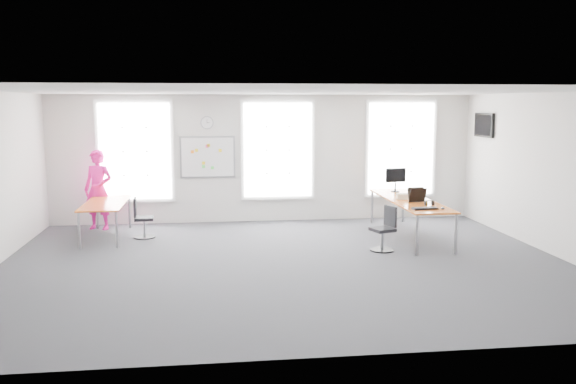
{
  "coord_description": "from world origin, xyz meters",
  "views": [
    {
      "loc": [
        -1.29,
        -10.33,
        2.8
      ],
      "look_at": [
        0.19,
        1.2,
        1.1
      ],
      "focal_mm": 38.0,
      "sensor_mm": 36.0,
      "label": 1
    }
  ],
  "objects": [
    {
      "name": "monitor",
      "position": [
        2.89,
        3.0,
        1.12
      ],
      "size": [
        0.49,
        0.2,
        0.54
      ],
      "rotation": [
        0.0,
        0.0,
        0.14
      ],
      "color": "black",
      "rests_on": "desk_right"
    },
    {
      "name": "ceiling",
      "position": [
        0.0,
        0.0,
        3.0
      ],
      "size": [
        10.0,
        10.0,
        0.0
      ],
      "primitive_type": "plane",
      "rotation": [
        3.14,
        0.0,
        0.0
      ],
      "color": "white",
      "rests_on": "ground"
    },
    {
      "name": "chair_right",
      "position": [
        1.99,
        0.74,
        0.37
      ],
      "size": [
        0.49,
        0.49,
        0.86
      ],
      "rotation": [
        0.0,
        0.0,
        -1.24
      ],
      "color": "black",
      "rests_on": "ground"
    },
    {
      "name": "floor",
      "position": [
        0.0,
        0.0,
        0.0
      ],
      "size": [
        10.0,
        10.0,
        0.0
      ],
      "primitive_type": "plane",
      "color": "#292A2E",
      "rests_on": "ground"
    },
    {
      "name": "window_mid",
      "position": [
        0.3,
        3.97,
        1.7
      ],
      "size": [
        1.6,
        0.06,
        2.2
      ],
      "primitive_type": "cube",
      "color": "silver",
      "rests_on": "wall_back"
    },
    {
      "name": "window_right",
      "position": [
        3.3,
        3.97,
        1.7
      ],
      "size": [
        1.6,
        0.06,
        2.2
      ],
      "primitive_type": "cube",
      "color": "silver",
      "rests_on": "wall_back"
    },
    {
      "name": "wall_clock",
      "position": [
        -1.35,
        3.97,
        2.35
      ],
      "size": [
        0.3,
        0.04,
        0.3
      ],
      "primitive_type": "cylinder",
      "rotation": [
        1.57,
        0.0,
        0.0
      ],
      "color": "gray",
      "rests_on": "wall_back"
    },
    {
      "name": "keyboard",
      "position": [
        2.75,
        0.66,
        0.81
      ],
      "size": [
        0.51,
        0.22,
        0.02
      ],
      "primitive_type": "cube",
      "rotation": [
        0.0,
        0.0,
        0.1
      ],
      "color": "black",
      "rests_on": "desk_right"
    },
    {
      "name": "headphones",
      "position": [
        2.98,
        1.07,
        0.85
      ],
      "size": [
        0.18,
        0.1,
        0.11
      ],
      "rotation": [
        0.0,
        0.0,
        0.28
      ],
      "color": "black",
      "rests_on": "desk_right"
    },
    {
      "name": "tv",
      "position": [
        4.95,
        3.0,
        2.3
      ],
      "size": [
        0.06,
        0.9,
        0.55
      ],
      "primitive_type": "cube",
      "color": "black",
      "rests_on": "wall_right"
    },
    {
      "name": "lens_cap",
      "position": [
        2.97,
        0.97,
        0.8
      ],
      "size": [
        0.08,
        0.08,
        0.01
      ],
      "primitive_type": "cylinder",
      "rotation": [
        0.0,
        0.0,
        -0.28
      ],
      "color": "black",
      "rests_on": "desk_right"
    },
    {
      "name": "chair_left",
      "position": [
        -2.74,
        2.47,
        0.37
      ],
      "size": [
        0.45,
        0.45,
        0.85
      ],
      "rotation": [
        0.0,
        0.0,
        1.63
      ],
      "color": "black",
      "rests_on": "ground"
    },
    {
      "name": "wall_back",
      "position": [
        0.0,
        4.0,
        1.5
      ],
      "size": [
        10.0,
        0.0,
        10.0
      ],
      "primitive_type": "plane",
      "rotation": [
        1.57,
        0.0,
        0.0
      ],
      "color": "silver",
      "rests_on": "ground"
    },
    {
      "name": "whiteboard",
      "position": [
        -1.35,
        3.97,
        1.55
      ],
      "size": [
        1.2,
        0.03,
        0.9
      ],
      "primitive_type": "cube",
      "color": "silver",
      "rests_on": "wall_back"
    },
    {
      "name": "person",
      "position": [
        -3.78,
        3.5,
        0.89
      ],
      "size": [
        0.75,
        0.61,
        1.78
      ],
      "primitive_type": "imported",
      "rotation": [
        0.0,
        0.0,
        -0.32
      ],
      "color": "#E21689",
      "rests_on": "ground"
    },
    {
      "name": "mouse",
      "position": [
        3.08,
        0.61,
        0.82
      ],
      "size": [
        0.09,
        0.12,
        0.04
      ],
      "primitive_type": "ellipsoid",
      "rotation": [
        0.0,
        0.0,
        -0.28
      ],
      "color": "black",
      "rests_on": "desk_right"
    },
    {
      "name": "wall_right",
      "position": [
        5.0,
        0.0,
        1.5
      ],
      "size": [
        0.0,
        10.0,
        10.0
      ],
      "primitive_type": "plane",
      "rotation": [
        1.57,
        0.0,
        -1.57
      ],
      "color": "silver",
      "rests_on": "ground"
    },
    {
      "name": "wall_front",
      "position": [
        0.0,
        -4.0,
        1.5
      ],
      "size": [
        10.0,
        0.0,
        10.0
      ],
      "primitive_type": "plane",
      "rotation": [
        -1.57,
        0.0,
        0.0
      ],
      "color": "silver",
      "rests_on": "ground"
    },
    {
      "name": "window_left",
      "position": [
        -3.0,
        3.97,
        1.7
      ],
      "size": [
        1.6,
        0.06,
        2.2
      ],
      "primitive_type": "cube",
      "color": "silver",
      "rests_on": "wall_back"
    },
    {
      "name": "desk_right",
      "position": [
        2.85,
        1.86,
        0.75
      ],
      "size": [
        0.87,
        3.27,
        0.8
      ],
      "color": "orange",
      "rests_on": "ground"
    },
    {
      "name": "desk_left",
      "position": [
        -3.47,
        2.57,
        0.69
      ],
      "size": [
        0.83,
        2.06,
        0.75
      ],
      "color": "orange",
      "rests_on": "ground"
    },
    {
      "name": "paper_stack",
      "position": [
        2.77,
        1.97,
        0.85
      ],
      "size": [
        0.34,
        0.28,
        0.11
      ],
      "primitive_type": "cube",
      "rotation": [
        0.0,
        0.0,
        -0.14
      ],
      "color": "beige",
      "rests_on": "desk_right"
    },
    {
      "name": "laptop_sleeve",
      "position": [
        2.87,
        1.49,
        0.95
      ],
      "size": [
        0.38,
        0.26,
        0.3
      ],
      "rotation": [
        0.0,
        0.0,
        0.19
      ],
      "color": "black",
      "rests_on": "desk_right"
    }
  ]
}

